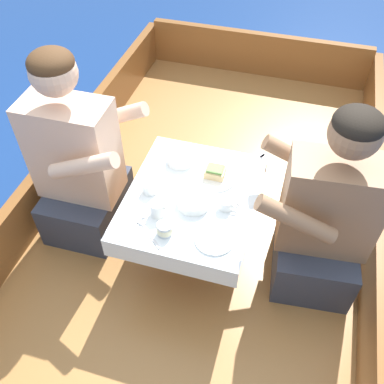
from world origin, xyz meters
TOP-DOWN VIEW (x-y plane):
  - ground_plane at (0.00, 0.00)m, footprint 60.00×60.00m
  - boat_deck at (0.00, 0.00)m, footprint 1.80×3.57m
  - gunwale_port at (-0.87, 0.00)m, footprint 0.06×3.57m
  - gunwale_starboard at (0.87, 0.00)m, footprint 0.06×3.57m
  - bow_coaming at (0.00, 1.76)m, footprint 1.68×0.06m
  - cockpit_table at (0.00, -0.08)m, footprint 0.58×0.70m
  - person_port at (-0.59, -0.04)m, footprint 0.53×0.45m
  - person_starboard at (0.59, -0.03)m, footprint 0.55×0.48m
  - plate_sandwich at (0.07, 0.06)m, footprint 0.21×0.21m
  - plate_bread at (0.16, -0.30)m, footprint 0.16×0.16m
  - sandwich at (0.07, 0.06)m, footprint 0.09×0.08m
  - bowl_port_near at (0.02, -0.14)m, footprint 0.15×0.15m
  - bowl_starboard_near at (-0.12, 0.11)m, footprint 0.12×0.12m
  - coffee_cup_port at (-0.11, -0.23)m, footprint 0.09×0.07m
  - coffee_cup_starboard at (0.16, -0.12)m, footprint 0.09×0.06m
  - coffee_cup_center at (-0.19, -0.11)m, footprint 0.10×0.07m
  - tin_can at (-0.05, -0.32)m, footprint 0.07×0.07m
  - utensil_spoon_center at (-0.13, -0.33)m, footprint 0.14×0.12m
  - utensil_fork_starboard at (0.24, 0.22)m, footprint 0.09×0.16m
  - utensil_spoon_starboard at (-0.18, -0.31)m, footprint 0.06×0.17m

SIDE VIEW (x-z plane):
  - ground_plane at x=0.00m, z-range 0.00..0.00m
  - boat_deck at x=0.00m, z-range 0.00..0.36m
  - gunwale_port at x=-0.87m, z-range 0.36..0.65m
  - gunwale_starboard at x=0.87m, z-range 0.36..0.65m
  - bow_coaming at x=0.00m, z-range 0.36..0.69m
  - cockpit_table at x=0.00m, z-range 0.52..0.95m
  - person_starboard at x=0.59m, z-range 0.26..1.23m
  - person_port at x=-0.59m, z-range 0.26..1.29m
  - utensil_fork_starboard at x=0.24m, z-range 0.79..0.80m
  - utensil_spoon_center at x=-0.13m, z-range 0.79..0.80m
  - utensil_spoon_starboard at x=-0.18m, z-range 0.79..0.80m
  - plate_sandwich at x=0.07m, z-range 0.79..0.80m
  - plate_bread at x=0.16m, z-range 0.79..0.80m
  - bowl_port_near at x=0.02m, z-range 0.79..0.83m
  - bowl_starboard_near at x=-0.12m, z-range 0.79..0.83m
  - coffee_cup_starboard at x=0.16m, z-range 0.79..0.84m
  - coffee_cup_center at x=-0.19m, z-range 0.79..0.84m
  - tin_can at x=-0.05m, z-range 0.79..0.85m
  - sandwich at x=0.07m, z-range 0.80..0.85m
  - coffee_cup_port at x=-0.11m, z-range 0.79..0.86m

